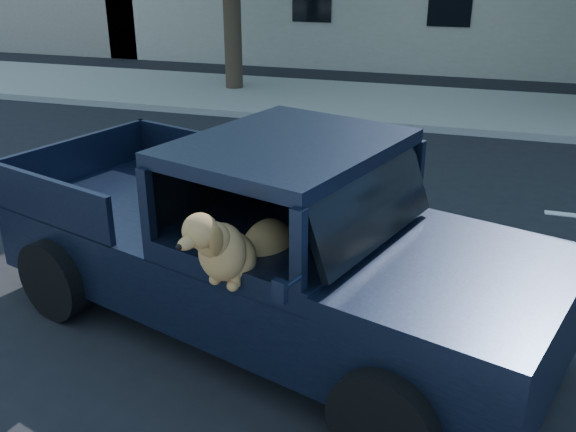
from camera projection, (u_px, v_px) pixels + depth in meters
name	position (u px, v px, depth m)	size (l,w,h in m)	color
ground	(255.00, 294.00, 7.08)	(120.00, 120.00, 0.00)	black
far_sidewalk	(386.00, 104.00, 15.15)	(60.00, 4.00, 0.15)	gray
lane_stripes	(459.00, 203.00, 9.53)	(21.60, 0.14, 0.01)	silver
pickup_truck	(257.00, 263.00, 6.29)	(5.91, 3.72, 1.98)	black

